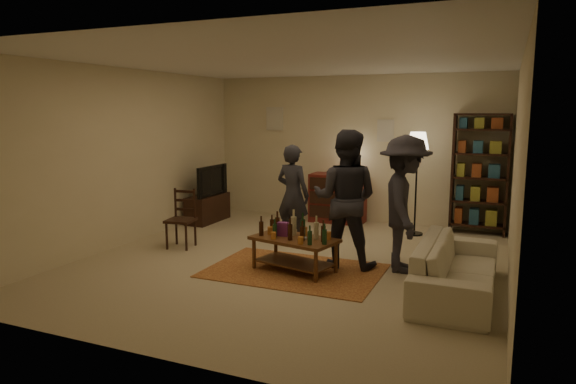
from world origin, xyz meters
The scene contains 13 objects.
floor centered at (0.00, 0.00, 0.00)m, with size 6.00×6.00×0.00m, color #C6B793.
room_shell centered at (-0.65, 2.98, 1.81)m, with size 6.00×6.00×6.00m.
rug centered at (0.20, -0.35, 0.01)m, with size 2.20×1.50×0.01m, color brown.
coffee_table centered at (0.20, -0.35, 0.40)m, with size 1.19×0.82×0.78m.
dining_chair centered at (-1.84, 0.10, 0.47)m, with size 0.45×0.45×0.90m.
tv_stand centered at (-2.44, 1.80, 0.38)m, with size 0.40×1.00×1.06m.
dresser centered at (-0.19, 2.71, 0.48)m, with size 1.00×0.50×1.36m.
bookshelf centered at (2.25, 2.78, 1.03)m, with size 0.90×0.34×2.02m.
floor_lamp centered at (1.29, 2.27, 1.45)m, with size 0.36×0.36×1.71m.
sofa centered at (2.20, -0.40, 0.30)m, with size 2.08×0.81×0.61m, color beige.
person_left centered at (-0.36, 0.93, 0.77)m, with size 0.56×0.37×1.55m, color #26262D.
person_right centered at (0.72, 0.13, 0.91)m, with size 0.88×0.69×1.82m, color #282830.
person_by_sofa centered at (1.48, 0.23, 0.88)m, with size 1.14×0.65×1.76m, color #2A2830.
Camera 1 is at (2.64, -6.28, 2.06)m, focal length 32.00 mm.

